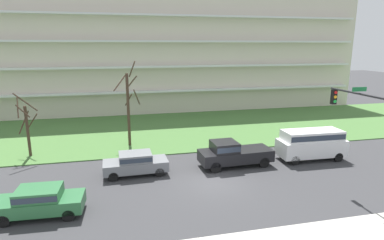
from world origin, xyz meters
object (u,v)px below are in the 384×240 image
at_px(van_white_near_left, 312,142).
at_px(traffic_signal_mast, 371,128).
at_px(tree_left, 129,105).
at_px(sedan_gray_center_right, 136,163).
at_px(pickup_black_center_left, 233,153).
at_px(sedan_green_near_right, 40,201).
at_px(tree_far_left, 27,126).

distance_m(van_white_near_left, traffic_signal_mast, 8.10).
distance_m(tree_left, van_white_near_left, 15.45).
bearing_deg(van_white_near_left, sedan_gray_center_right, 1.40).
relative_size(pickup_black_center_left, sedan_gray_center_right, 1.23).
xyz_separation_m(van_white_near_left, pickup_black_center_left, (-6.51, -0.01, -0.38)).
distance_m(tree_left, sedan_green_near_right, 12.66).
bearing_deg(sedan_green_near_right, sedan_gray_center_right, 43.55).
height_order(tree_left, traffic_signal_mast, tree_left).
bearing_deg(tree_far_left, van_white_near_left, -14.51).
bearing_deg(sedan_gray_center_right, pickup_black_center_left, 178.48).
xyz_separation_m(pickup_black_center_left, sedan_gray_center_right, (-7.09, 0.01, -0.14)).
height_order(tree_far_left, pickup_black_center_left, tree_far_left).
xyz_separation_m(tree_left, pickup_black_center_left, (7.20, -6.75, -2.67)).
height_order(tree_far_left, van_white_near_left, tree_far_left).
height_order(pickup_black_center_left, traffic_signal_mast, traffic_signal_mast).
relative_size(pickup_black_center_left, sedan_green_near_right, 1.22).
distance_m(sedan_green_near_right, traffic_signal_mast, 17.88).
distance_m(sedan_gray_center_right, sedan_green_near_right, 6.88).
bearing_deg(sedan_green_near_right, traffic_signal_mast, -6.57).
height_order(tree_left, sedan_green_near_right, tree_left).
bearing_deg(tree_left, sedan_gray_center_right, -89.08).
distance_m(pickup_black_center_left, sedan_gray_center_right, 7.09).
distance_m(van_white_near_left, sedan_gray_center_right, 13.62).
xyz_separation_m(tree_far_left, tree_left, (8.02, 1.12, 1.14)).
xyz_separation_m(sedan_gray_center_right, traffic_signal_mast, (12.07, -7.33, 3.63)).
height_order(tree_far_left, sedan_green_near_right, tree_far_left).
bearing_deg(tree_left, sedan_green_near_right, -114.40).
bearing_deg(van_white_near_left, traffic_signal_mast, 79.57).
xyz_separation_m(pickup_black_center_left, sedan_green_near_right, (-12.30, -4.49, -0.14)).
relative_size(tree_far_left, sedan_green_near_right, 1.20).
xyz_separation_m(tree_far_left, traffic_signal_mast, (20.20, -12.95, 1.95)).
xyz_separation_m(tree_far_left, sedan_gray_center_right, (8.13, -5.62, -1.68)).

